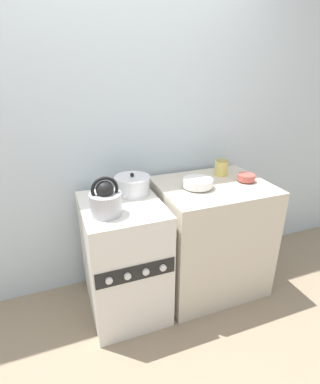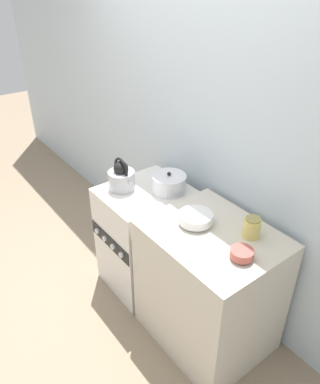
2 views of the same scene
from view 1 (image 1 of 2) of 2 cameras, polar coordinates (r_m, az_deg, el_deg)
The scene contains 9 objects.
ground_plane at distance 2.31m, azimuth -4.08°, elevation -25.71°, with size 12.00×12.00×0.00m, color gray.
wall_back at distance 2.29m, azimuth -10.47°, elevation 10.60°, with size 7.00×0.06×2.50m.
stove at distance 2.24m, azimuth -6.81°, elevation -12.41°, with size 0.53×0.65×0.88m.
counter at distance 2.47m, azimuth 9.46°, elevation -8.36°, with size 0.82×0.67×0.91m.
kettle at distance 1.85m, azimuth -10.25°, elevation -1.59°, with size 0.24×0.20×0.25m.
cooking_pot at distance 2.14m, azimuth -5.27°, elevation 1.33°, with size 0.25×0.25×0.16m.
enamel_bowl at distance 2.17m, azimuth 7.19°, elevation 1.75°, with size 0.22×0.22×0.07m.
small_ceramic_bowl at distance 2.36m, azimuth 16.08°, elevation 2.67°, with size 0.13×0.13×0.06m.
storage_jar at distance 2.45m, azimuth 11.57°, elevation 4.59°, with size 0.10×0.10×0.13m.
Camera 1 is at (-0.39, -1.46, 1.74)m, focal length 28.00 mm.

